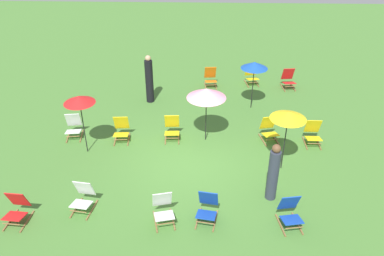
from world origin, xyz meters
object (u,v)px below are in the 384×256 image
at_px(deckchair_0, 313,133).
at_px(umbrella_1, 206,93).
at_px(deckchair_7, 269,129).
at_px(deckchair_5, 290,212).
at_px(umbrella_2, 254,65).
at_px(deckchair_1, 121,130).
at_px(deckchair_2, 207,208).
at_px(deckchair_4, 288,79).
at_px(deckchair_6, 172,128).
at_px(deckchair_3, 163,209).
at_px(deckchair_10, 74,127).
at_px(deckchair_8, 83,197).
at_px(umbrella_0, 288,115).
at_px(person_0, 273,173).
at_px(deckchair_12, 210,78).
at_px(deckchair_9, 17,209).
at_px(umbrella_3, 79,100).
at_px(deckchair_11, 252,75).
at_px(person_1, 149,80).

height_order(deckchair_0, umbrella_1, umbrella_1).
bearing_deg(deckchair_7, deckchair_5, -102.76).
distance_m(deckchair_7, umbrella_2, 2.63).
bearing_deg(deckchair_1, deckchair_2, -56.16).
bearing_deg(deckchair_2, deckchair_4, 76.43).
xyz_separation_m(deckchair_0, deckchair_5, (-1.41, -3.72, 0.00)).
bearing_deg(deckchair_6, deckchair_4, 38.87).
height_order(deckchair_2, deckchair_3, same).
relative_size(deckchair_10, umbrella_1, 0.44).
xyz_separation_m(deckchair_8, deckchair_10, (-1.28, 3.51, 0.00)).
distance_m(deckchair_6, umbrella_0, 4.02).
bearing_deg(person_0, deckchair_12, 55.38).
xyz_separation_m(deckchair_3, umbrella_0, (3.32, 2.29, 1.44)).
bearing_deg(deckchair_1, deckchair_10, 171.01).
bearing_deg(deckchair_12, deckchair_9, -126.30).
xyz_separation_m(deckchair_6, umbrella_1, (1.12, -0.08, 1.35)).
xyz_separation_m(deckchair_0, deckchair_1, (-6.29, 0.02, 0.00)).
bearing_deg(deckchair_7, deckchair_3, -141.56).
relative_size(deckchair_3, deckchair_5, 1.02).
bearing_deg(umbrella_0, deckchair_2, -135.06).
distance_m(deckchair_1, deckchair_6, 1.68).
bearing_deg(deckchair_5, deckchair_8, 166.18).
distance_m(deckchair_12, person_0, 7.27).
distance_m(umbrella_1, umbrella_3, 3.86).
xyz_separation_m(deckchair_5, umbrella_3, (-5.86, 2.99, 1.48)).
height_order(deckchair_11, umbrella_0, umbrella_0).
xyz_separation_m(deckchair_6, umbrella_0, (3.40, -1.58, 1.44)).
distance_m(deckchair_8, deckchair_9, 1.61).
height_order(deckchair_0, deckchair_8, same).
bearing_deg(deckchair_2, deckchair_6, 116.90).
bearing_deg(deckchair_0, deckchair_5, -110.21).
xyz_separation_m(deckchair_9, person_1, (2.50, 6.65, 0.54)).
distance_m(deckchair_6, deckchair_12, 4.36).
height_order(deckchair_5, deckchair_12, same).
bearing_deg(deckchair_10, deckchair_8, -77.72).
bearing_deg(deckchair_11, deckchair_0, -81.66).
bearing_deg(deckchair_6, deckchair_8, -123.12).
xyz_separation_m(deckchair_4, deckchair_7, (-1.35, -4.09, 0.00)).
distance_m(deckchair_11, deckchair_12, 1.79).
bearing_deg(deckchair_6, umbrella_0, -27.99).
xyz_separation_m(deckchair_3, umbrella_2, (2.78, 6.11, 1.36)).
bearing_deg(umbrella_2, deckchair_9, -135.81).
bearing_deg(umbrella_0, deckchair_1, 164.24).
relative_size(umbrella_3, person_0, 1.15).
height_order(deckchair_10, umbrella_3, umbrella_3).
bearing_deg(deckchair_8, person_1, 89.38).
bearing_deg(person_1, umbrella_0, -55.41).
xyz_separation_m(deckchair_4, person_0, (-1.68, -7.03, 0.45)).
bearing_deg(deckchair_12, deckchair_8, -118.96).
relative_size(deckchair_2, deckchair_3, 0.98).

